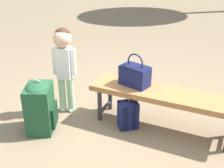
{
  "coord_description": "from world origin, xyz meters",
  "views": [
    {
      "loc": [
        -0.73,
        2.77,
        1.87
      ],
      "look_at": [
        0.1,
        -0.11,
        0.45
      ],
      "focal_mm": 47.65,
      "sensor_mm": 36.0,
      "label": 1
    }
  ],
  "objects": [
    {
      "name": "ground_plane",
      "position": [
        0.0,
        0.0,
        0.0
      ],
      "size": [
        40.0,
        40.0,
        0.0
      ],
      "primitive_type": "plane",
      "color": "#7F6B51",
      "rests_on": "ground"
    },
    {
      "name": "backpack_large",
      "position": [
        0.79,
        0.31,
        0.3
      ],
      "size": [
        0.37,
        0.42,
        0.6
      ],
      "color": "#1E4C2D",
      "rests_on": "ground"
    },
    {
      "name": "handbag",
      "position": [
        -0.15,
        -0.16,
        0.58
      ],
      "size": [
        0.36,
        0.29,
        0.37
      ],
      "color": "#191E4C",
      "rests_on": "park_bench"
    },
    {
      "name": "child_standing",
      "position": [
        0.69,
        -0.15,
        0.69
      ],
      "size": [
        0.28,
        0.21,
        1.04
      ],
      "color": "#B2D8B2",
      "rests_on": "ground"
    },
    {
      "name": "park_bench",
      "position": [
        -0.48,
        -0.08,
        0.39
      ],
      "size": [
        1.64,
        0.65,
        0.45
      ],
      "color": "#9E6B3D",
      "rests_on": "ground"
    },
    {
      "name": "backpack_small",
      "position": [
        -0.12,
        0.01,
        0.18
      ],
      "size": [
        0.26,
        0.24,
        0.36
      ],
      "color": "#191E4C",
      "rests_on": "ground"
    }
  ]
}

